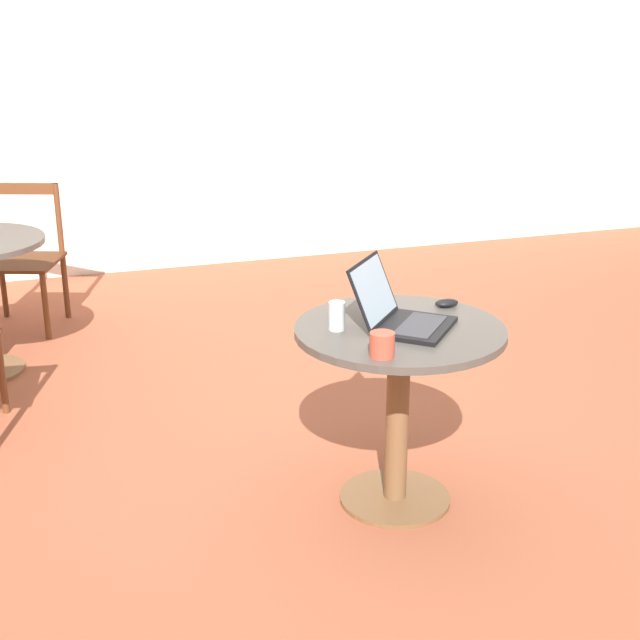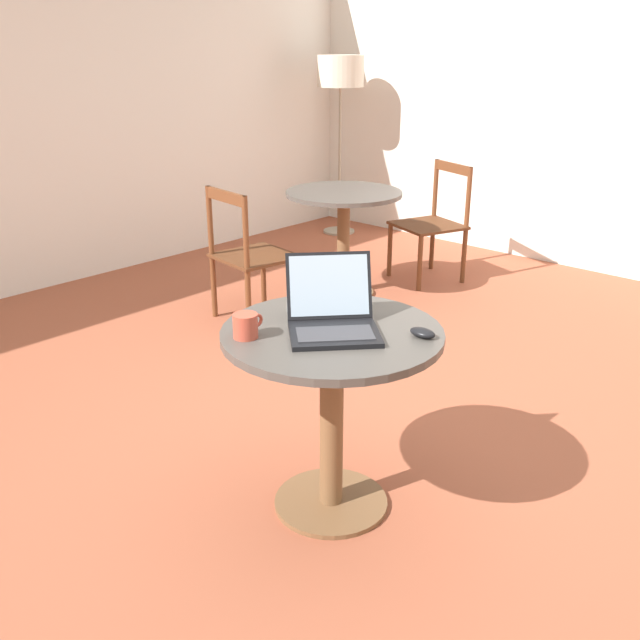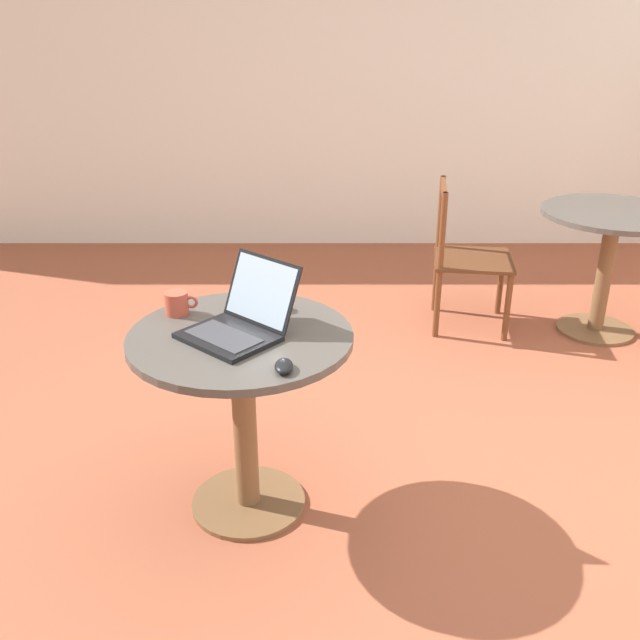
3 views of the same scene
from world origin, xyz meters
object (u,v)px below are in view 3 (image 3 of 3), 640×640
(mouse, at_px, (282,366))
(mug, at_px, (175,303))
(chair_mid_left, at_px, (464,257))
(drinking_glass, at_px, (257,295))
(cafe_table_near, at_px, (241,380))
(cafe_table_mid, at_px, (608,242))
(laptop, at_px, (237,321))

(mouse, distance_m, mug, 0.62)
(chair_mid_left, distance_m, mug, 2.14)
(mouse, xyz_separation_m, drinking_glass, (-0.12, 0.52, 0.04))
(cafe_table_near, height_order, mug, mug)
(cafe_table_mid, distance_m, laptop, 2.57)
(cafe_table_near, xyz_separation_m, cafe_table_mid, (1.96, 1.64, 0.00))
(chair_mid_left, height_order, mouse, chair_mid_left)
(laptop, relative_size, mouse, 4.70)
(cafe_table_near, distance_m, mouse, 0.38)
(cafe_table_near, distance_m, cafe_table_mid, 2.56)
(cafe_table_near, relative_size, cafe_table_mid, 1.00)
(mug, distance_m, drinking_glass, 0.31)
(mug, bearing_deg, laptop, -35.72)
(cafe_table_near, distance_m, drinking_glass, 0.34)
(cafe_table_near, bearing_deg, cafe_table_mid, 39.90)
(mouse, bearing_deg, cafe_table_mid, 46.92)
(chair_mid_left, bearing_deg, drinking_glass, -126.29)
(cafe_table_near, xyz_separation_m, laptop, (-0.00, -0.00, 0.24))
(cafe_table_near, bearing_deg, laptop, -114.40)
(cafe_table_near, distance_m, laptop, 0.24)
(cafe_table_near, bearing_deg, drinking_glass, 77.99)
(cafe_table_near, relative_size, chair_mid_left, 0.93)
(laptop, height_order, mug, laptop)
(mouse, bearing_deg, drinking_glass, 102.89)
(cafe_table_near, relative_size, mug, 6.46)
(laptop, bearing_deg, drinking_glass, 77.83)
(chair_mid_left, xyz_separation_m, drinking_glass, (-1.11, -1.51, 0.37))
(chair_mid_left, relative_size, laptop, 1.87)
(mouse, height_order, drinking_glass, drinking_glass)
(laptop, height_order, mouse, laptop)
(cafe_table_mid, bearing_deg, mouse, -133.08)
(laptop, bearing_deg, chair_mid_left, 56.47)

